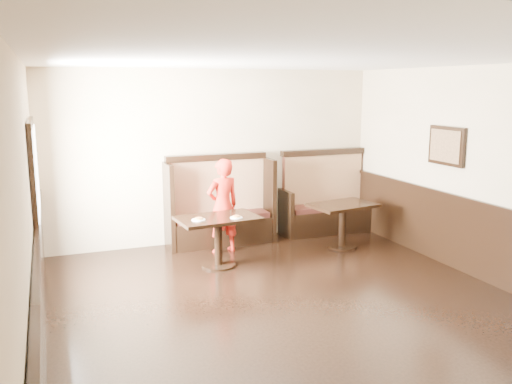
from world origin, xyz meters
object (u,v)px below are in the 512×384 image
child (223,206)px  table_neighbor (343,215)px  booth_main (219,211)px  booth_neighbor (325,205)px  table_main (218,229)px

child → table_neighbor: bearing=154.6°
booth_main → child: 0.55m
booth_main → booth_neighbor: same height
booth_main → table_main: 1.19m
booth_main → table_main: bearing=-108.3°
table_main → table_neighbor: size_ratio=1.07×
booth_main → booth_neighbor: bearing=-0.1°
table_neighbor → child: child is taller
table_main → booth_main: bearing=66.6°
booth_neighbor → table_neighbor: size_ratio=1.49×
booth_main → booth_neighbor: 1.95m
child → booth_neighbor: bearing=-177.7°
booth_main → child: (-0.10, -0.50, 0.20)m
booth_main → booth_neighbor: (1.95, -0.00, -0.05)m
table_main → child: (0.27, 0.62, 0.18)m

